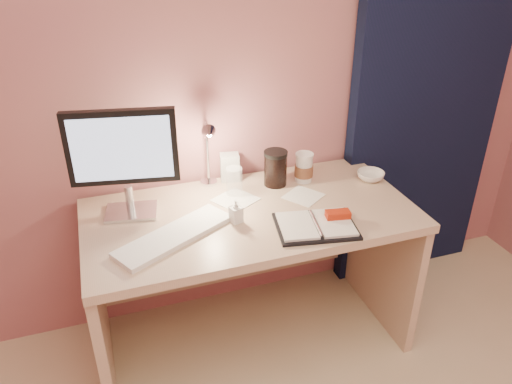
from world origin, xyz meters
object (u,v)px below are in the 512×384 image
object	(u,v)px
desk	(246,246)
keyboard	(175,236)
monitor	(123,154)
bowl	(371,176)
product_box	(230,167)
planner	(318,224)
clear_cup	(234,181)
coffee_cup	(304,168)
lotion_bottle	(236,211)
desk_lamp	(214,149)
dark_jar	(275,170)

from	to	relation	value
desk	keyboard	xyz separation A→B (m)	(-0.34, -0.17, 0.24)
monitor	bowl	size ratio (longest dim) A/B	3.58
bowl	product_box	xyz separation A→B (m)	(-0.64, 0.22, 0.05)
keyboard	planner	bearing A→B (deg)	-39.31
bowl	product_box	world-z (taller)	product_box
clear_cup	bowl	size ratio (longest dim) A/B	0.99
keyboard	coffee_cup	world-z (taller)	coffee_cup
clear_cup	lotion_bottle	distance (m)	0.24
monitor	desk_lamp	world-z (taller)	monitor
coffee_cup	planner	bearing A→B (deg)	-105.43
dark_jar	desk_lamp	bearing A→B (deg)	175.22
keyboard	clear_cup	distance (m)	0.42
monitor	desk_lamp	size ratio (longest dim) A/B	1.36
monitor	product_box	world-z (taller)	monitor
coffee_cup	lotion_bottle	size ratio (longest dim) A/B	1.39
clear_cup	desk_lamp	size ratio (longest dim) A/B	0.38
dark_jar	desk_lamp	size ratio (longest dim) A/B	0.44
planner	coffee_cup	xyz separation A→B (m)	(0.11, 0.39, 0.05)
coffee_cup	bowl	xyz separation A→B (m)	(0.31, -0.09, -0.05)
lotion_bottle	product_box	world-z (taller)	product_box
clear_cup	desk_lamp	xyz separation A→B (m)	(-0.07, 0.05, 0.15)
monitor	planner	size ratio (longest dim) A/B	1.30
product_box	desk_lamp	size ratio (longest dim) A/B	0.39
bowl	lotion_bottle	world-z (taller)	lotion_bottle
clear_cup	lotion_bottle	world-z (taller)	clear_cup
keyboard	lotion_bottle	xyz separation A→B (m)	(0.26, 0.04, 0.04)
desk_lamp	product_box	bearing A→B (deg)	51.62
desk	planner	bearing A→B (deg)	-51.71
coffee_cup	clear_cup	distance (m)	0.35
desk	coffee_cup	world-z (taller)	coffee_cup
clear_cup	desk_lamp	bearing A→B (deg)	144.86
coffee_cup	desk	bearing A→B (deg)	-160.18
planner	desk	bearing A→B (deg)	138.63
lotion_bottle	product_box	xyz separation A→B (m)	(0.08, 0.37, 0.01)
keyboard	planner	distance (m)	0.57
monitor	dark_jar	distance (m)	0.70
desk	lotion_bottle	size ratio (longest dim) A/B	13.74
coffee_cup	lotion_bottle	bearing A→B (deg)	-148.67
keyboard	dark_jar	distance (m)	0.61
clear_cup	product_box	world-z (taller)	product_box
clear_cup	bowl	distance (m)	0.66
dark_jar	desk_lamp	world-z (taller)	desk_lamp
coffee_cup	lotion_bottle	xyz separation A→B (m)	(-0.41, -0.25, -0.02)
product_box	desk_lamp	bearing A→B (deg)	-125.41
desk	keyboard	bearing A→B (deg)	-154.12
dark_jar	monitor	bearing A→B (deg)	-175.38
lotion_bottle	keyboard	bearing A→B (deg)	-172.23
desk_lamp	lotion_bottle	bearing A→B (deg)	-79.86
coffee_cup	bowl	bearing A→B (deg)	-16.59
planner	clear_cup	distance (m)	0.45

